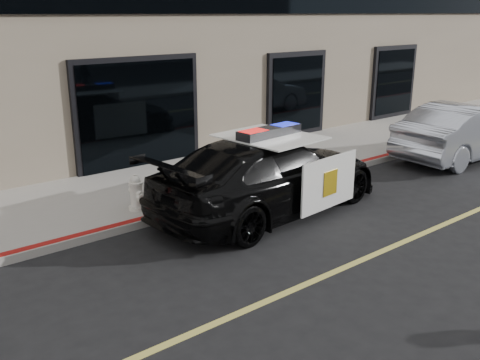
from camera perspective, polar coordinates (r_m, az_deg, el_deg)
ground at (r=9.66m, az=15.77°, el=-6.96°), size 120.00×120.00×0.00m
sidewalk_n at (r=13.13m, az=-3.00°, el=0.55°), size 60.00×3.50×0.15m
police_car at (r=10.72m, az=3.11°, el=0.60°), size 3.20×5.75×1.75m
silver_sedan at (r=15.95m, az=23.00°, el=4.80°), size 2.00×4.81×1.54m
fire_hydrant at (r=10.68m, az=-11.00°, el=-1.42°), size 0.33×0.45×0.72m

